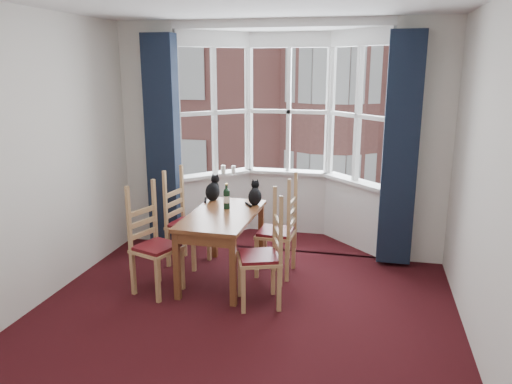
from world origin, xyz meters
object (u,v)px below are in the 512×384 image
(cat_left, at_px, (213,190))
(wine_bottle, at_px, (227,198))
(chair_right_near, at_px, (268,258))
(chair_right_far, at_px, (284,234))
(dining_table, at_px, (222,223))
(cat_right, at_px, (255,195))
(candle_short, at_px, (233,170))
(chair_left_near, at_px, (150,247))
(chair_left_far, at_px, (182,224))
(candle_tall, at_px, (223,169))

(cat_left, xyz_separation_m, wine_bottle, (0.26, -0.30, 0.00))
(chair_right_near, bearing_deg, chair_right_far, 87.93)
(dining_table, relative_size, cat_right, 4.43)
(chair_right_near, distance_m, wine_bottle, 0.97)
(cat_left, bearing_deg, candle_short, 90.19)
(chair_left_near, xyz_separation_m, chair_right_far, (1.27, 0.71, 0.00))
(candle_short, bearing_deg, cat_right, -61.99)
(wine_bottle, bearing_deg, candle_short, 102.01)
(chair_left_far, xyz_separation_m, candle_short, (0.34, 1.06, 0.45))
(cat_left, bearing_deg, wine_bottle, -50.04)
(chair_right_far, bearing_deg, cat_left, 165.65)
(chair_left_far, xyz_separation_m, cat_left, (0.35, 0.15, 0.39))
(candle_tall, bearing_deg, chair_right_far, -47.29)
(cat_right, bearing_deg, wine_bottle, -139.40)
(chair_right_near, xyz_separation_m, cat_right, (-0.34, 0.88, 0.38))
(cat_right, bearing_deg, chair_left_far, -174.86)
(chair_left_near, distance_m, cat_right, 1.31)
(candle_short, bearing_deg, candle_tall, -167.35)
(chair_left_far, distance_m, cat_right, 0.95)
(chair_left_near, xyz_separation_m, chair_right_near, (1.24, -0.02, 0.00))
(chair_right_near, height_order, wine_bottle, wine_bottle)
(chair_right_near, height_order, candle_short, candle_short)
(chair_right_far, relative_size, cat_left, 2.92)
(wine_bottle, relative_size, candle_short, 2.60)
(chair_right_near, relative_size, wine_bottle, 3.25)
(dining_table, xyz_separation_m, cat_right, (0.26, 0.42, 0.21))
(chair_left_far, relative_size, chair_right_near, 1.00)
(candle_tall, distance_m, candle_short, 0.14)
(cat_left, distance_m, cat_right, 0.53)
(cat_left, distance_m, candle_short, 0.91)
(cat_right, height_order, candle_short, cat_right)
(chair_right_far, xyz_separation_m, cat_right, (-0.36, 0.15, 0.38))
(candle_short, bearing_deg, wine_bottle, -77.99)
(chair_left_far, distance_m, cat_left, 0.55)
(chair_left_near, xyz_separation_m, candle_short, (0.38, 1.84, 0.45))
(cat_right, xyz_separation_m, candle_tall, (-0.66, 0.96, 0.07))
(chair_right_far, relative_size, cat_right, 3.18)
(candle_tall, relative_size, candle_short, 1.05)
(dining_table, relative_size, wine_bottle, 4.53)
(chair_left_near, relative_size, chair_right_far, 1.00)
(candle_short, bearing_deg, chair_right_near, -65.23)
(cat_right, height_order, wine_bottle, same)
(dining_table, xyz_separation_m, candle_tall, (-0.40, 1.38, 0.28))
(chair_left_far, xyz_separation_m, wine_bottle, (0.60, -0.15, 0.40))
(chair_right_far, distance_m, candle_short, 1.51)
(cat_left, xyz_separation_m, candle_tall, (-0.14, 0.88, 0.06))
(chair_right_near, distance_m, chair_right_far, 0.73)
(cat_left, relative_size, cat_right, 1.09)
(cat_right, bearing_deg, candle_short, 118.01)
(chair_left_far, bearing_deg, candle_tall, 78.60)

